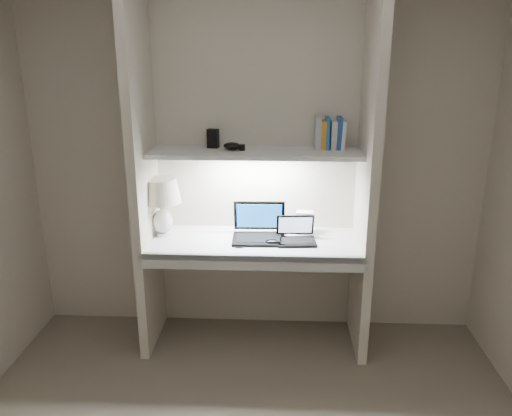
# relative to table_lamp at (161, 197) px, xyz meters

# --- Properties ---
(back_wall) EXTENTS (3.20, 0.01, 2.50)m
(back_wall) POSITION_rel_table_lamp_xyz_m (0.64, 0.20, 0.21)
(back_wall) COLOR beige
(back_wall) RESTS_ON floor
(alcove_panel_left) EXTENTS (0.06, 0.55, 2.50)m
(alcove_panel_left) POSITION_rel_table_lamp_xyz_m (-0.09, -0.07, 0.21)
(alcove_panel_left) COLOR beige
(alcove_panel_left) RESTS_ON floor
(alcove_panel_right) EXTENTS (0.06, 0.55, 2.50)m
(alcove_panel_right) POSITION_rel_table_lamp_xyz_m (1.37, -0.07, 0.21)
(alcove_panel_right) COLOR beige
(alcove_panel_right) RESTS_ON floor
(desk) EXTENTS (1.40, 0.55, 0.04)m
(desk) POSITION_rel_table_lamp_xyz_m (0.64, -0.07, -0.29)
(desk) COLOR white
(desk) RESTS_ON alcove_panel_left
(desk_apron) EXTENTS (1.46, 0.03, 0.10)m
(desk_apron) POSITION_rel_table_lamp_xyz_m (0.64, -0.33, -0.32)
(desk_apron) COLOR silver
(desk_apron) RESTS_ON desk
(shelf) EXTENTS (1.40, 0.36, 0.03)m
(shelf) POSITION_rel_table_lamp_xyz_m (0.64, 0.02, 0.31)
(shelf) COLOR silver
(shelf) RESTS_ON back_wall
(strip_light) EXTENTS (0.60, 0.04, 0.02)m
(strip_light) POSITION_rel_table_lamp_xyz_m (0.64, 0.02, 0.29)
(strip_light) COLOR white
(strip_light) RESTS_ON shelf
(table_lamp) EXTENTS (0.28, 0.28, 0.40)m
(table_lamp) POSITION_rel_table_lamp_xyz_m (0.00, 0.00, 0.00)
(table_lamp) COLOR white
(table_lamp) RESTS_ON desk
(laptop_main) EXTENTS (0.36, 0.32, 0.24)m
(laptop_main) POSITION_rel_table_lamp_xyz_m (0.67, -0.02, -0.22)
(laptop_main) COLOR black
(laptop_main) RESTS_ON desk
(laptop_netbook) EXTENTS (0.27, 0.24, 0.17)m
(laptop_netbook) POSITION_rel_table_lamp_xyz_m (0.92, -0.08, -0.23)
(laptop_netbook) COLOR black
(laptop_netbook) RESTS_ON desk
(speaker) EXTENTS (0.12, 0.09, 0.16)m
(speaker) POSITION_rel_table_lamp_xyz_m (0.98, 0.08, -0.19)
(speaker) COLOR silver
(speaker) RESTS_ON desk
(mouse) EXTENTS (0.10, 0.07, 0.04)m
(mouse) POSITION_rel_table_lamp_xyz_m (0.77, -0.15, -0.25)
(mouse) COLOR black
(mouse) RESTS_ON desk
(cable_coil) EXTENTS (0.11, 0.11, 0.01)m
(cable_coil) POSITION_rel_table_lamp_xyz_m (0.58, -0.16, -0.27)
(cable_coil) COLOR black
(cable_coil) RESTS_ON desk
(sticky_note) EXTENTS (0.08, 0.08, 0.00)m
(sticky_note) POSITION_rel_table_lamp_xyz_m (-0.00, 0.02, -0.27)
(sticky_note) COLOR yellow
(sticky_note) RESTS_ON desk
(book_row) EXTENTS (0.20, 0.14, 0.21)m
(book_row) POSITION_rel_table_lamp_xyz_m (1.13, 0.12, 0.42)
(book_row) COLOR white
(book_row) RESTS_ON shelf
(shelf_box) EXTENTS (0.08, 0.07, 0.13)m
(shelf_box) POSITION_rel_table_lamp_xyz_m (0.35, 0.12, 0.39)
(shelf_box) COLOR black
(shelf_box) RESTS_ON shelf
(shelf_gadget) EXTENTS (0.14, 0.11, 0.05)m
(shelf_gadget) POSITION_rel_table_lamp_xyz_m (0.49, 0.03, 0.35)
(shelf_gadget) COLOR black
(shelf_gadget) RESTS_ON shelf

